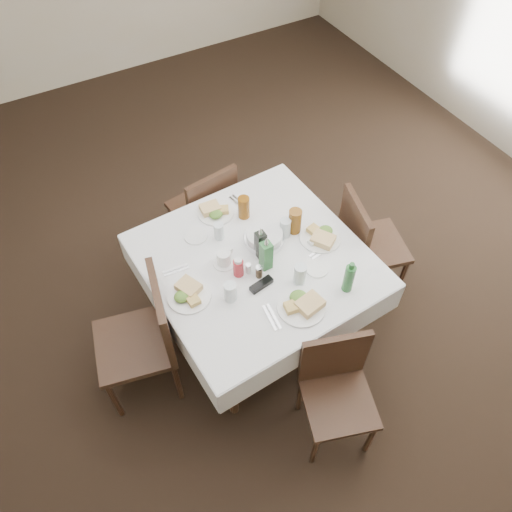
# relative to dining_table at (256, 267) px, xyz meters

# --- Properties ---
(ground_plane) EXTENTS (7.00, 7.00, 0.00)m
(ground_plane) POSITION_rel_dining_table_xyz_m (0.03, 0.20, -0.68)
(ground_plane) COLOR black
(room_shell) EXTENTS (6.04, 7.04, 2.80)m
(room_shell) POSITION_rel_dining_table_xyz_m (0.03, 0.20, 1.03)
(room_shell) COLOR #BEAD8C
(room_shell) RESTS_ON ground
(dining_table) EXTENTS (1.33, 1.33, 0.76)m
(dining_table) POSITION_rel_dining_table_xyz_m (0.00, 0.00, 0.00)
(dining_table) COLOR black
(dining_table) RESTS_ON ground
(chair_north) EXTENTS (0.46, 0.46, 0.86)m
(chair_north) POSITION_rel_dining_table_xyz_m (0.03, 0.79, -0.19)
(chair_north) COLOR black
(chair_north) RESTS_ON ground
(chair_south) EXTENTS (0.49, 0.49, 0.82)m
(chair_south) POSITION_rel_dining_table_xyz_m (0.06, -0.81, -0.21)
(chair_south) COLOR black
(chair_south) RESTS_ON ground
(chair_east) EXTENTS (0.51, 0.51, 0.88)m
(chair_east) POSITION_rel_dining_table_xyz_m (0.83, -0.05, -0.18)
(chair_east) COLOR black
(chair_east) RESTS_ON ground
(chair_west) EXTENTS (0.53, 0.53, 0.95)m
(chair_west) POSITION_rel_dining_table_xyz_m (-0.75, -0.02, -0.14)
(chair_west) COLOR black
(chair_west) RESTS_ON ground
(meal_north) EXTENTS (0.24, 0.24, 0.05)m
(meal_north) POSITION_rel_dining_table_xyz_m (-0.05, 0.46, 0.10)
(meal_north) COLOR white
(meal_north) RESTS_ON dining_table
(meal_south) EXTENTS (0.28, 0.28, 0.06)m
(meal_south) POSITION_rel_dining_table_xyz_m (0.06, -0.43, 0.11)
(meal_south) COLOR white
(meal_south) RESTS_ON dining_table
(meal_east) EXTENTS (0.26, 0.26, 0.06)m
(meal_east) POSITION_rel_dining_table_xyz_m (0.43, -0.06, 0.11)
(meal_east) COLOR white
(meal_east) RESTS_ON dining_table
(meal_west) EXTENTS (0.25, 0.25, 0.06)m
(meal_west) POSITION_rel_dining_table_xyz_m (-0.47, -0.05, 0.11)
(meal_west) COLOR white
(meal_west) RESTS_ON dining_table
(side_plate_a) EXTENTS (0.15, 0.15, 0.01)m
(side_plate_a) POSITION_rel_dining_table_xyz_m (-0.24, 0.34, 0.09)
(side_plate_a) COLOR white
(side_plate_a) RESTS_ON dining_table
(side_plate_b) EXTENTS (0.14, 0.14, 0.01)m
(side_plate_b) POSITION_rel_dining_table_xyz_m (0.28, -0.25, 0.09)
(side_plate_b) COLOR white
(side_plate_b) RESTS_ON dining_table
(water_n) EXTENTS (0.06, 0.06, 0.12)m
(water_n) POSITION_rel_dining_table_xyz_m (-0.11, 0.26, 0.14)
(water_n) COLOR silver
(water_n) RESTS_ON dining_table
(water_s) EXTENTS (0.07, 0.07, 0.14)m
(water_s) POSITION_rel_dining_table_xyz_m (0.14, -0.27, 0.15)
(water_s) COLOR silver
(water_s) RESTS_ON dining_table
(water_e) EXTENTS (0.07, 0.07, 0.13)m
(water_e) POSITION_rel_dining_table_xyz_m (0.25, 0.08, 0.15)
(water_e) COLOR silver
(water_e) RESTS_ON dining_table
(water_w) EXTENTS (0.07, 0.07, 0.13)m
(water_w) POSITION_rel_dining_table_xyz_m (-0.27, -0.18, 0.15)
(water_w) COLOR silver
(water_w) RESTS_ON dining_table
(iced_tea_a) EXTENTS (0.08, 0.08, 0.16)m
(iced_tea_a) POSITION_rel_dining_table_xyz_m (0.11, 0.35, 0.16)
(iced_tea_a) COLOR brown
(iced_tea_a) RESTS_ON dining_table
(iced_tea_b) EXTENTS (0.08, 0.08, 0.17)m
(iced_tea_b) POSITION_rel_dining_table_xyz_m (0.32, 0.08, 0.17)
(iced_tea_b) COLOR brown
(iced_tea_b) RESTS_ON dining_table
(bread_basket) EXTENTS (0.25, 0.25, 0.08)m
(bread_basket) POSITION_rel_dining_table_xyz_m (0.11, 0.09, 0.12)
(bread_basket) COLOR silver
(bread_basket) RESTS_ON dining_table
(oil_cruet_dark) EXTENTS (0.06, 0.06, 0.24)m
(oil_cruet_dark) POSITION_rel_dining_table_xyz_m (0.04, 0.02, 0.19)
(oil_cruet_dark) COLOR black
(oil_cruet_dark) RESTS_ON dining_table
(oil_cruet_green) EXTENTS (0.06, 0.06, 0.26)m
(oil_cruet_green) POSITION_rel_dining_table_xyz_m (0.02, -0.08, 0.20)
(oil_cruet_green) COLOR #24672C
(oil_cruet_green) RESTS_ON dining_table
(ketchup_bottle) EXTENTS (0.06, 0.06, 0.14)m
(ketchup_bottle) POSITION_rel_dining_table_xyz_m (-0.14, -0.05, 0.15)
(ketchup_bottle) COLOR #B5222B
(ketchup_bottle) RESTS_ON dining_table
(salt_shaker) EXTENTS (0.03, 0.03, 0.07)m
(salt_shaker) POSITION_rel_dining_table_xyz_m (-0.09, -0.07, 0.12)
(salt_shaker) COLOR white
(salt_shaker) RESTS_ON dining_table
(pepper_shaker) EXTENTS (0.04, 0.04, 0.09)m
(pepper_shaker) POSITION_rel_dining_table_xyz_m (-0.05, -0.12, 0.13)
(pepper_shaker) COLOR #463522
(pepper_shaker) RESTS_ON dining_table
(coffee_mug) EXTENTS (0.14, 0.13, 0.10)m
(coffee_mug) POSITION_rel_dining_table_xyz_m (-0.18, 0.06, 0.13)
(coffee_mug) COLOR white
(coffee_mug) RESTS_ON dining_table
(sunglasses) EXTENTS (0.15, 0.07, 0.03)m
(sunglasses) POSITION_rel_dining_table_xyz_m (-0.07, -0.19, 0.10)
(sunglasses) COLOR black
(sunglasses) RESTS_ON dining_table
(green_bottle) EXTENTS (0.06, 0.06, 0.23)m
(green_bottle) POSITION_rel_dining_table_xyz_m (0.35, -0.45, 0.19)
(green_bottle) COLOR #24672C
(green_bottle) RESTS_ON dining_table
(sugar_caddy) EXTENTS (0.08, 0.06, 0.04)m
(sugar_caddy) POSITION_rel_dining_table_xyz_m (0.37, -0.07, 0.11)
(sugar_caddy) COLOR white
(sugar_caddy) RESTS_ON dining_table
(cutlery_n) EXTENTS (0.07, 0.17, 0.01)m
(cutlery_n) POSITION_rel_dining_table_xyz_m (0.13, 0.47, 0.09)
(cutlery_n) COLOR silver
(cutlery_n) RESTS_ON dining_table
(cutlery_s) EXTENTS (0.06, 0.18, 0.01)m
(cutlery_s) POSITION_rel_dining_table_xyz_m (-0.13, -0.40, 0.09)
(cutlery_s) COLOR silver
(cutlery_s) RESTS_ON dining_table
(cutlery_e) EXTENTS (0.17, 0.07, 0.01)m
(cutlery_e) POSITION_rel_dining_table_xyz_m (0.37, -0.15, 0.09)
(cutlery_e) COLOR silver
(cutlery_e) RESTS_ON dining_table
(cutlery_w) EXTENTS (0.16, 0.05, 0.01)m
(cutlery_w) POSITION_rel_dining_table_xyz_m (-0.46, 0.16, 0.09)
(cutlery_w) COLOR silver
(cutlery_w) RESTS_ON dining_table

